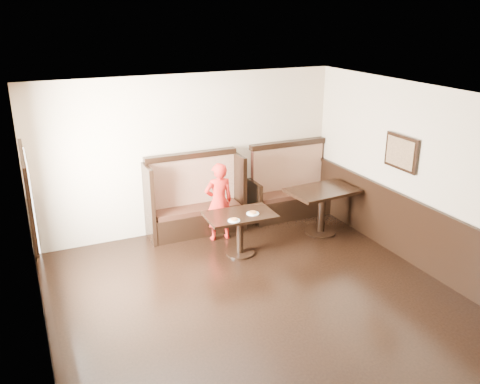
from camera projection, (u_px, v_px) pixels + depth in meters
ground at (284, 329)px, 6.43m from camera, size 7.00×7.00×0.00m
room_shell at (253, 277)px, 6.33m from camera, size 7.00×7.00×7.00m
booth_main at (195, 204)px, 9.07m from camera, size 1.75×0.72×1.45m
booth_neighbor at (290, 191)px, 9.84m from camera, size 1.65×0.72×1.45m
table_main at (240, 223)px, 8.22m from camera, size 1.13×0.73×0.71m
table_neighbor at (322, 201)px, 8.98m from camera, size 1.25×0.88×0.83m
child at (219, 202)px, 8.72m from camera, size 0.52×0.36×1.39m
pizza_plate_left at (234, 220)px, 7.90m from camera, size 0.19×0.19×0.04m
pizza_plate_right at (253, 213)px, 8.16m from camera, size 0.20×0.20×0.04m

